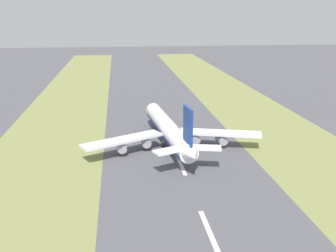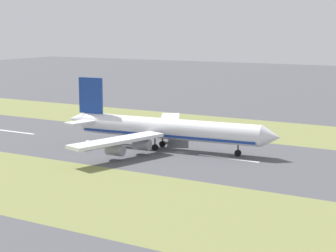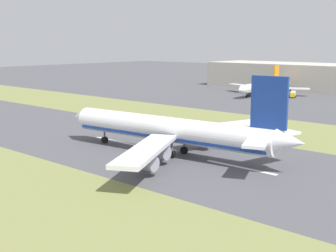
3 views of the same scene
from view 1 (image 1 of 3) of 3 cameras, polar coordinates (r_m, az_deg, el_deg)
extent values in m
plane|color=#4C4C51|center=(150.06, 0.36, -2.01)|extent=(800.00, 800.00, 0.00)
cube|color=olive|center=(151.09, -16.83, -2.61)|extent=(40.00, 600.00, 0.01)
cube|color=olive|center=(162.04, 16.34, -1.28)|extent=(40.00, 600.00, 0.01)
cube|color=silver|center=(91.71, 5.96, -14.87)|extent=(1.20, 18.00, 0.01)
cube|color=silver|center=(126.87, 1.87, -5.55)|extent=(1.20, 18.00, 0.01)
cube|color=silver|center=(164.25, -0.34, -0.36)|extent=(1.20, 18.00, 0.01)
cylinder|color=white|center=(143.28, 0.00, -0.31)|extent=(11.70, 56.32, 6.00)
cone|color=white|center=(172.06, -2.32, 2.55)|extent=(6.36, 5.58, 5.88)
cone|color=white|center=(114.65, 3.55, -4.29)|extent=(5.69, 6.49, 5.10)
cube|color=navy|center=(143.76, 0.00, -0.94)|extent=(11.17, 54.06, 0.70)
cube|color=white|center=(133.93, -6.60, -2.04)|extent=(28.44, 18.86, 0.90)
cube|color=white|center=(141.88, 7.57, -1.01)|extent=(29.53, 13.82, 0.90)
cylinder|color=#93939E|center=(138.86, -3.24, -2.34)|extent=(3.67, 5.10, 3.20)
cylinder|color=#93939E|center=(134.41, -6.77, -3.08)|extent=(3.67, 5.10, 3.20)
cylinder|color=#93939E|center=(142.86, 3.89, -1.81)|extent=(3.67, 5.10, 3.20)
cylinder|color=#93939E|center=(142.55, 7.76, -1.96)|extent=(3.67, 5.10, 3.20)
cube|color=navy|center=(116.74, 2.91, 0.10)|extent=(1.61, 8.04, 11.00)
cube|color=white|center=(117.74, 0.28, -3.58)|extent=(10.93, 8.07, 0.60)
cube|color=white|center=(120.63, 5.38, -3.15)|extent=(10.70, 6.40, 0.60)
cylinder|color=#59595E|center=(164.27, -1.69, 0.55)|extent=(0.50, 0.50, 3.20)
cylinder|color=black|center=(164.72, -1.69, 0.01)|extent=(1.08, 1.88, 1.80)
cylinder|color=#59595E|center=(141.07, -0.75, -2.16)|extent=(0.50, 0.50, 3.20)
cylinder|color=black|center=(141.59, -0.75, -2.77)|extent=(1.08, 1.88, 1.80)
cylinder|color=#59595E|center=(142.22, 1.30, -2.00)|extent=(0.50, 0.50, 3.20)
cylinder|color=black|center=(142.73, 1.29, -2.61)|extent=(1.08, 1.88, 1.80)
camera|label=2|loc=(267.34, 29.29, 11.79)|focal=60.00mm
camera|label=3|loc=(91.89, -52.19, -2.95)|focal=50.00mm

